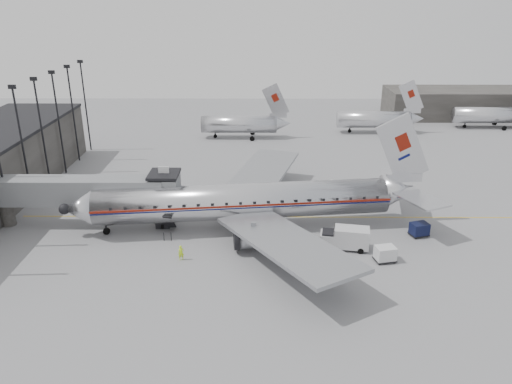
# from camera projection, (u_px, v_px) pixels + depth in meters

# --- Properties ---
(ground) EXTENTS (160.00, 160.00, 0.00)m
(ground) POSITION_uv_depth(u_px,v_px,m) (242.00, 239.00, 55.05)
(ground) COLOR slate
(ground) RESTS_ON ground
(hangar) EXTENTS (30.00, 12.00, 6.00)m
(hangar) POSITION_uv_depth(u_px,v_px,m) (456.00, 103.00, 109.41)
(hangar) COLOR #33312E
(hangar) RESTS_ON ground
(apron_line) EXTENTS (60.00, 0.15, 0.01)m
(apron_line) POSITION_uv_depth(u_px,v_px,m) (269.00, 217.00, 60.60)
(apron_line) COLOR gold
(apron_line) RESTS_ON ground
(jet_bridge) EXTENTS (21.00, 6.20, 7.10)m
(jet_bridge) POSITION_uv_depth(u_px,v_px,m) (98.00, 192.00, 57.03)
(jet_bridge) COLOR slate
(jet_bridge) RESTS_ON ground
(floodlight_masts) EXTENTS (0.90, 42.25, 15.25)m
(floodlight_masts) POSITION_uv_depth(u_px,v_px,m) (32.00, 135.00, 64.23)
(floodlight_masts) COLOR black
(floodlight_masts) RESTS_ON ground
(distant_aircraft_near) EXTENTS (16.39, 3.20, 10.26)m
(distant_aircraft_near) POSITION_uv_depth(u_px,v_px,m) (240.00, 124.00, 93.09)
(distant_aircraft_near) COLOR silver
(distant_aircraft_near) RESTS_ON ground
(distant_aircraft_mid) EXTENTS (16.39, 3.20, 10.26)m
(distant_aircraft_mid) POSITION_uv_depth(u_px,v_px,m) (375.00, 119.00, 96.63)
(distant_aircraft_mid) COLOR silver
(distant_aircraft_mid) RESTS_ON ground
(distant_aircraft_far) EXTENTS (16.39, 3.20, 10.26)m
(distant_aircraft_far) POSITION_uv_depth(u_px,v_px,m) (490.00, 114.00, 100.19)
(distant_aircraft_far) COLOR silver
(distant_aircraft_far) RESTS_ON ground
(airliner) EXTENTS (41.46, 38.21, 13.13)m
(airliner) POSITION_uv_depth(u_px,v_px,m) (250.00, 201.00, 56.70)
(airliner) COLOR silver
(airliner) RESTS_ON ground
(service_van) EXTENTS (5.35, 2.81, 2.39)m
(service_van) POSITION_uv_depth(u_px,v_px,m) (345.00, 238.00, 52.66)
(service_van) COLOR #BDBDBF
(service_van) RESTS_ON ground
(baggage_cart_navy) EXTENTS (2.32, 2.01, 1.54)m
(baggage_cart_navy) POSITION_uv_depth(u_px,v_px,m) (419.00, 229.00, 55.57)
(baggage_cart_navy) COLOR black
(baggage_cart_navy) RESTS_ON ground
(baggage_cart_white) EXTENTS (2.32, 1.95, 1.60)m
(baggage_cart_white) POSITION_uv_depth(u_px,v_px,m) (385.00, 254.00, 50.27)
(baggage_cart_white) COLOR silver
(baggage_cart_white) RESTS_ON ground
(ramp_worker) EXTENTS (0.66, 0.53, 1.58)m
(ramp_worker) POSITION_uv_depth(u_px,v_px,m) (181.00, 253.00, 50.54)
(ramp_worker) COLOR #C4F41C
(ramp_worker) RESTS_ON ground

